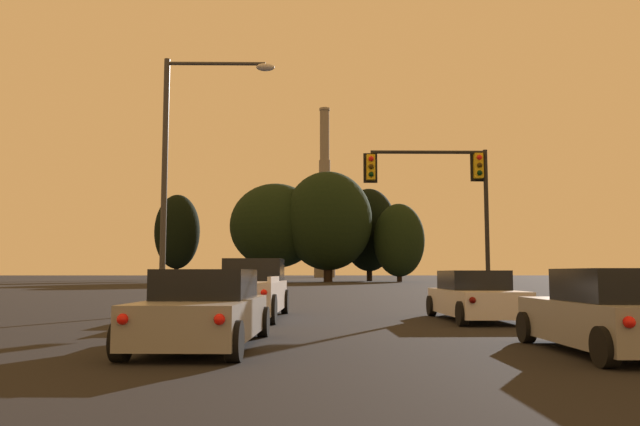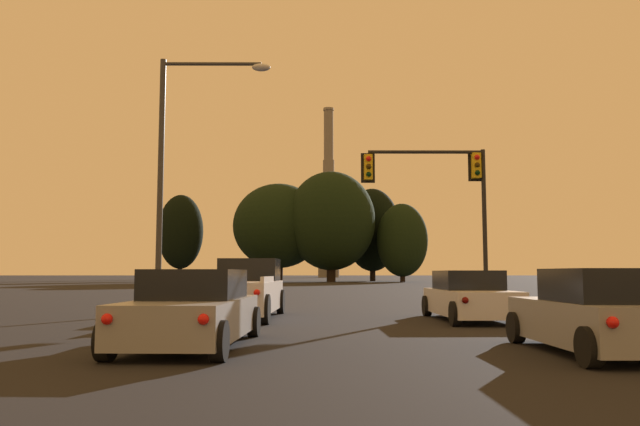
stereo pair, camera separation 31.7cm
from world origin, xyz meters
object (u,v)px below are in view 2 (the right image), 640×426
sedan_right_lane_front (469,297)px  pickup_truck_left_lane_front (243,291)px  sedan_left_lane_second (193,310)px  traffic_light_overhead_right (444,186)px  street_lamp (179,154)px  hatchback_right_lane_second (598,314)px  smokestack (329,210)px

sedan_right_lane_front → pickup_truck_left_lane_front: bearing=169.1°
sedan_left_lane_second → pickup_truck_left_lane_front: 7.49m
sedan_right_lane_front → pickup_truck_left_lane_front: (-6.64, 1.17, 0.14)m
traffic_light_overhead_right → street_lamp: street_lamp is taller
sedan_left_lane_second → street_lamp: 10.55m
pickup_truck_left_lane_front → traffic_light_overhead_right: bearing=41.5°
hatchback_right_lane_second → traffic_light_overhead_right: size_ratio=0.64×
hatchback_right_lane_second → traffic_light_overhead_right: (0.49, 14.78, 4.24)m
sedan_right_lane_front → hatchback_right_lane_second: size_ratio=1.15×
street_lamp → sedan_left_lane_second: bearing=-75.5°
sedan_left_lane_second → traffic_light_overhead_right: 16.17m
smokestack → hatchback_right_lane_second: bearing=-89.5°
pickup_truck_left_lane_front → street_lamp: street_lamp is taller
sedan_right_lane_front → street_lamp: bearing=161.8°
sedan_right_lane_front → smokestack: bearing=89.5°
hatchback_right_lane_second → street_lamp: size_ratio=0.47×
street_lamp → smokestack: (8.04, 153.97, 13.58)m
sedan_left_lane_second → smokestack: (5.67, 163.11, 18.28)m
pickup_truck_left_lane_front → traffic_light_overhead_right: 10.54m
traffic_light_overhead_right → street_lamp: bearing=-155.5°
sedan_right_lane_front → smokestack: 157.86m
street_lamp → smokestack: bearing=87.0°
sedan_right_lane_front → smokestack: smokestack is taller
traffic_light_overhead_right → smokestack: smokestack is taller
sedan_right_lane_front → hatchback_right_lane_second: hatchback_right_lane_second is taller
sedan_left_lane_second → traffic_light_overhead_right: size_ratio=0.74×
hatchback_right_lane_second → smokestack: 165.25m
sedan_left_lane_second → hatchback_right_lane_second: bearing=-6.8°
street_lamp → hatchback_right_lane_second: bearing=-47.5°
pickup_truck_left_lane_front → street_lamp: size_ratio=0.64×
smokestack → pickup_truck_left_lane_front: bearing=-92.1°
sedan_right_lane_front → pickup_truck_left_lane_front: size_ratio=0.85×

